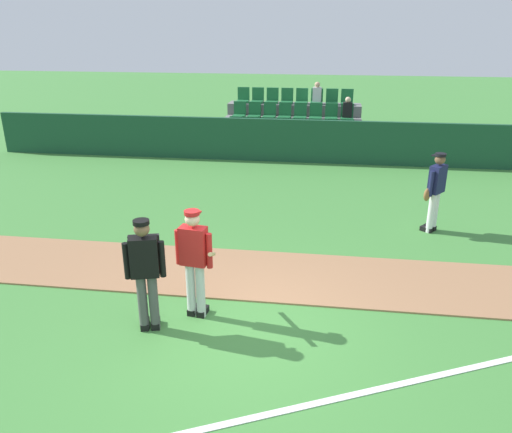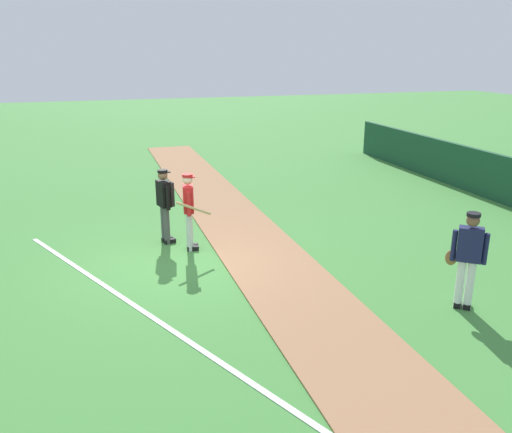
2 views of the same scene
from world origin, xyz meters
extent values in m
plane|color=#42843A|center=(0.00, 0.00, 0.00)|extent=(80.00, 80.00, 0.00)
cube|color=#9E704C|center=(0.00, 1.87, 0.01)|extent=(28.00, 1.93, 0.03)
cube|color=white|center=(3.00, -0.50, 0.01)|extent=(10.90, 5.21, 0.01)
cylinder|color=silver|center=(-0.74, 0.41, 0.45)|extent=(0.14, 0.14, 0.90)
cylinder|color=silver|center=(-0.59, 0.39, 0.45)|extent=(0.14, 0.14, 0.90)
cube|color=black|center=(-0.74, 0.47, 0.05)|extent=(0.16, 0.27, 0.10)
cube|color=black|center=(-0.58, 0.45, 0.05)|extent=(0.16, 0.27, 0.10)
cube|color=red|center=(-0.67, 0.40, 1.20)|extent=(0.43, 0.27, 0.60)
cylinder|color=red|center=(-0.91, 0.43, 1.15)|extent=(0.09, 0.09, 0.55)
cylinder|color=red|center=(-0.42, 0.36, 1.15)|extent=(0.09, 0.09, 0.55)
sphere|color=beige|center=(-0.67, 0.40, 1.63)|extent=(0.22, 0.22, 0.22)
cylinder|color=#B21919|center=(-0.67, 0.40, 1.73)|extent=(0.23, 0.23, 0.06)
cube|color=#B21919|center=(-0.65, 0.50, 1.70)|extent=(0.19, 0.14, 0.02)
cylinder|color=tan|center=(-0.40, 0.46, 1.05)|extent=(0.19, 0.80, 0.41)
cylinder|color=#4C4C4C|center=(-1.34, -0.08, 0.45)|extent=(0.14, 0.14, 0.90)
cylinder|color=#4C4C4C|center=(-1.19, -0.04, 0.45)|extent=(0.14, 0.14, 0.90)
cube|color=black|center=(-1.36, -0.03, 0.05)|extent=(0.18, 0.28, 0.10)
cube|color=black|center=(-1.20, 0.02, 0.05)|extent=(0.18, 0.28, 0.10)
cube|color=black|center=(-1.27, -0.06, 1.20)|extent=(0.44, 0.32, 0.60)
cylinder|color=black|center=(-1.51, -0.13, 1.15)|extent=(0.09, 0.09, 0.55)
cylinder|color=black|center=(-1.02, 0.00, 1.15)|extent=(0.09, 0.09, 0.55)
sphere|color=brown|center=(-1.27, -0.06, 1.63)|extent=(0.22, 0.22, 0.22)
cylinder|color=black|center=(-1.27, -0.06, 1.73)|extent=(0.23, 0.23, 0.06)
cube|color=black|center=(-1.29, 0.03, 1.70)|extent=(0.21, 0.16, 0.02)
cube|color=black|center=(-1.30, 0.06, 1.20)|extent=(0.45, 0.19, 0.56)
cylinder|color=white|center=(3.56, 4.38, 0.45)|extent=(0.14, 0.14, 0.90)
cylinder|color=white|center=(3.66, 4.50, 0.45)|extent=(0.14, 0.14, 0.90)
cube|color=black|center=(3.51, 4.41, 0.05)|extent=(0.28, 0.26, 0.10)
cube|color=black|center=(3.61, 4.54, 0.05)|extent=(0.28, 0.26, 0.10)
cube|color=#191E47|center=(3.61, 4.44, 1.20)|extent=(0.42, 0.45, 0.60)
cylinder|color=#191E47|center=(3.45, 4.24, 1.15)|extent=(0.09, 0.09, 0.55)
cylinder|color=#191E47|center=(3.76, 4.64, 1.15)|extent=(0.09, 0.09, 0.55)
sphere|color=brown|center=(3.61, 4.44, 1.63)|extent=(0.22, 0.22, 0.22)
cylinder|color=black|center=(3.61, 4.44, 1.73)|extent=(0.23, 0.23, 0.06)
cube|color=black|center=(3.53, 4.50, 1.70)|extent=(0.21, 0.22, 0.02)
ellipsoid|color=brown|center=(3.40, 4.26, 0.90)|extent=(0.22, 0.23, 0.28)
camera|label=1|loc=(1.20, -6.20, 4.30)|focal=35.15mm
camera|label=2|loc=(10.47, -1.52, 4.34)|focal=36.84mm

